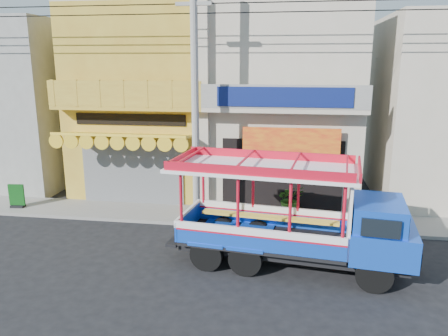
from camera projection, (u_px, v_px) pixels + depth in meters
name	position (u px, v px, depth m)	size (l,w,h in m)	color
ground	(207.00, 266.00, 12.67)	(90.00, 90.00, 0.00)	black
sidewalk	(227.00, 217.00, 16.50)	(30.00, 2.00, 0.12)	slate
shophouse_left	(153.00, 99.00, 19.93)	(6.00, 7.50, 8.24)	#B48828
shophouse_right	(285.00, 101.00, 19.05)	(6.00, 6.75, 8.24)	#B4AB94
party_pilaster	(204.00, 110.00, 16.53)	(0.35, 0.30, 8.00)	#B4AB94
filler_building_left	(14.00, 104.00, 21.06)	(6.00, 6.00, 7.60)	gray
utility_pole	(199.00, 84.00, 14.77)	(28.00, 0.26, 9.00)	gray
songthaew_truck	(308.00, 218.00, 12.19)	(6.96, 2.99, 3.15)	black
green_sign	(17.00, 198.00, 17.30)	(0.62, 0.33, 0.95)	black
potted_plant_a	(290.00, 199.00, 16.63)	(1.00, 0.86, 1.11)	#32641C
potted_plant_c	(380.00, 211.00, 15.66)	(0.48, 0.48, 0.85)	#32641C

